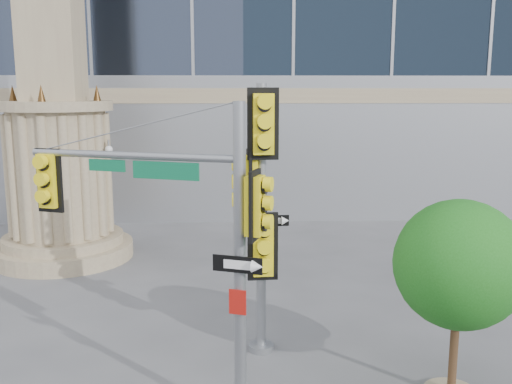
{
  "coord_description": "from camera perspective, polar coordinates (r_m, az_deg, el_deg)",
  "views": [
    {
      "loc": [
        -0.5,
        -9.3,
        5.46
      ],
      "look_at": [
        -0.01,
        2.0,
        3.41
      ],
      "focal_mm": 40.0,
      "sensor_mm": 36.0,
      "label": 1
    }
  ],
  "objects": [
    {
      "name": "monument",
      "position": [
        19.11,
        -19.51,
        9.84
      ],
      "size": [
        4.4,
        4.4,
        16.6
      ],
      "color": "gray",
      "rests_on": "ground"
    },
    {
      "name": "main_signal_pole",
      "position": [
        9.24,
        -7.27,
        -3.51
      ],
      "size": [
        3.94,
        1.69,
        5.28
      ],
      "rotation": [
        0.0,
        0.0,
        -0.34
      ],
      "color": "slate",
      "rests_on": "ground"
    },
    {
      "name": "secondary_signal_pole",
      "position": [
        11.4,
        0.31,
        -0.8
      ],
      "size": [
        0.98,
        0.72,
        5.58
      ],
      "rotation": [
        0.0,
        0.0,
        0.07
      ],
      "color": "slate",
      "rests_on": "ground"
    },
    {
      "name": "street_tree",
      "position": [
        10.59,
        19.82,
        -7.3
      ],
      "size": [
        2.32,
        2.26,
        3.61
      ],
      "color": "gray",
      "rests_on": "ground"
    }
  ]
}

